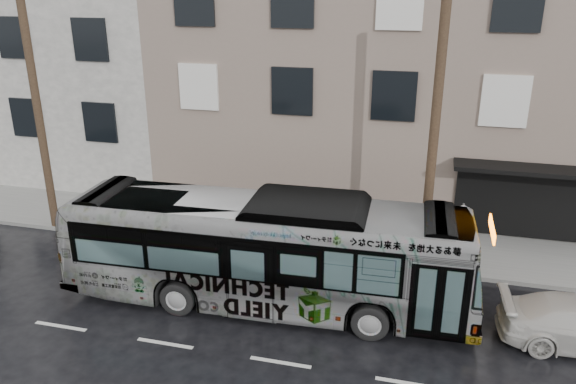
# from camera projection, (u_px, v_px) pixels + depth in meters

# --- Properties ---
(ground) EXTENTS (120.00, 120.00, 0.00)m
(ground) POSITION_uv_depth(u_px,v_px,m) (202.00, 296.00, 17.26)
(ground) COLOR black
(ground) RESTS_ON ground
(sidewalk) EXTENTS (90.00, 3.60, 0.15)m
(sidewalk) POSITION_uv_depth(u_px,v_px,m) (251.00, 230.00, 21.68)
(sidewalk) COLOR gray
(sidewalk) RESTS_ON ground
(building_taupe) EXTENTS (20.00, 12.00, 11.00)m
(building_taupe) POSITION_uv_depth(u_px,v_px,m) (405.00, 65.00, 25.68)
(building_taupe) COLOR #79675D
(building_taupe) RESTS_ON ground
(utility_pole_front) EXTENTS (0.30, 0.30, 9.00)m
(utility_pole_front) POSITION_uv_depth(u_px,v_px,m) (434.00, 136.00, 17.10)
(utility_pole_front) COLOR #473623
(utility_pole_front) RESTS_ON sidewalk
(utility_pole_rear) EXTENTS (0.30, 0.30, 9.00)m
(utility_pole_rear) POSITION_uv_depth(u_px,v_px,m) (38.00, 112.00, 20.38)
(utility_pole_rear) COLOR #473623
(utility_pole_rear) RESTS_ON sidewalk
(sign_post) EXTENTS (0.06, 0.06, 2.40)m
(sign_post) POSITION_uv_depth(u_px,v_px,m) (460.00, 238.00, 18.00)
(sign_post) COLOR slate
(sign_post) RESTS_ON sidewalk
(bus) EXTENTS (12.16, 3.20, 3.36)m
(bus) POSITION_uv_depth(u_px,v_px,m) (266.00, 251.00, 16.41)
(bus) COLOR #B2B2B2
(bus) RESTS_ON ground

